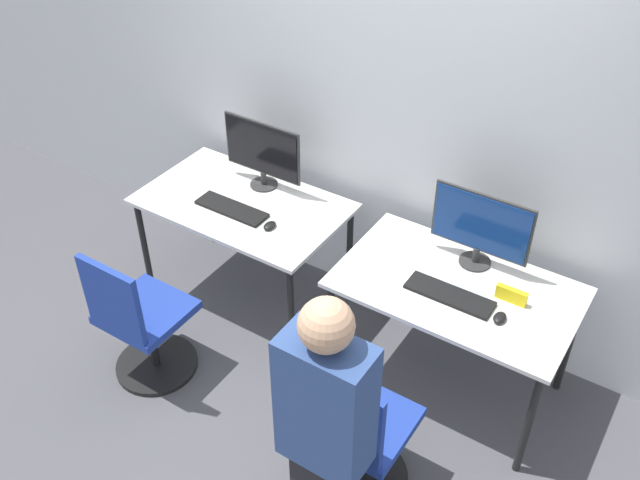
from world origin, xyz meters
TOP-DOWN VIEW (x-y plane):
  - ground_plane at (0.00, 0.00)m, footprint 20.00×20.00m
  - wall_back at (0.00, 0.87)m, footprint 12.00×0.05m
  - desk_left at (-0.70, 0.37)m, footprint 1.24×0.75m
  - monitor_left at (-0.70, 0.59)m, footprint 0.54×0.17m
  - keyboard_left at (-0.70, 0.27)m, footprint 0.46×0.14m
  - mouse_left at (-0.41, 0.25)m, footprint 0.06×0.09m
  - office_chair_left at (-0.78, -0.49)m, footprint 0.48×0.48m
  - desk_right at (0.70, 0.37)m, footprint 1.24×0.75m
  - monitor_right at (0.70, 0.60)m, footprint 0.54×0.17m
  - keyboard_right at (0.70, 0.28)m, footprint 0.46×0.14m
  - mouse_right at (0.98, 0.25)m, footprint 0.06×0.09m
  - office_chair_right at (0.62, -0.48)m, footprint 0.48×0.48m
  - person_right at (0.67, -0.85)m, footprint 0.36×0.20m
  - placard_right at (0.97, 0.41)m, footprint 0.16×0.03m

SIDE VIEW (x-z plane):
  - ground_plane at x=0.00m, z-range 0.00..0.00m
  - office_chair_left at x=-0.78m, z-range -0.08..0.83m
  - office_chair_right at x=0.62m, z-range -0.08..0.83m
  - desk_left at x=-0.70m, z-range 0.30..1.04m
  - desk_right at x=0.70m, z-range 0.30..1.04m
  - keyboard_left at x=-0.70m, z-range 0.75..0.77m
  - keyboard_right at x=0.70m, z-range 0.75..0.77m
  - mouse_left at x=-0.41m, z-range 0.75..0.78m
  - mouse_right at x=0.98m, z-range 0.75..0.78m
  - placard_right at x=0.97m, z-range 0.75..0.83m
  - person_right at x=0.67m, z-range 0.07..1.63m
  - monitor_left at x=-0.70m, z-range 0.77..1.20m
  - monitor_right at x=0.70m, z-range 0.77..1.20m
  - wall_back at x=0.00m, z-range 0.00..2.80m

